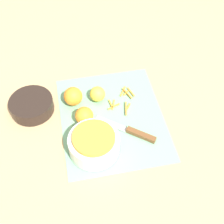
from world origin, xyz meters
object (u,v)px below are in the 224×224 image
Objects in this scene: orange_left at (84,115)px; lemon at (97,94)px; bowl_speckled at (94,143)px; orange_right at (73,96)px; knife at (135,133)px; bowl_dark at (32,105)px.

orange_left is 1.12× the size of lemon.
lemon is at bearing -12.37° from bowl_speckled.
orange_left is at bearing -163.51° from orange_right.
knife is at bearing -119.04° from orange_left.
knife is 2.77× the size of orange_right.
bowl_dark is at bearing 62.92° from orange_left.
knife is (-0.19, -0.35, -0.01)m from bowl_dark.
lemon is (-0.00, -0.09, -0.01)m from orange_right.
orange_left reaches higher than bowl_dark.
bowl_speckled reaches higher than bowl_dark.
orange_left is (0.09, 0.17, 0.03)m from knife.
bowl_speckled reaches higher than orange_left.
bowl_dark is 2.27× the size of orange_right.
lemon is at bearing -23.13° from knife.
lemon is at bearing -90.15° from bowl_dark.
orange_right is at bearing 89.49° from lemon.
orange_left is at bearing 9.04° from knife.
lemon reaches higher than knife.
bowl_dark reaches higher than knife.
orange_right reaches higher than orange_left.
orange_right is at bearing -89.93° from bowl_dark.
orange_left is at bearing -117.08° from bowl_dark.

